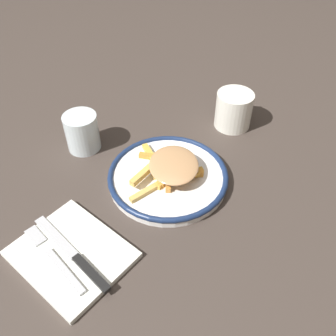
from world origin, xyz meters
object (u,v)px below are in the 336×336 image
at_px(water_glass, 82,132).
at_px(napkin, 71,254).
at_px(plate, 168,177).
at_px(fork, 54,258).
at_px(knife, 77,258).
at_px(fries_heap, 171,167).
at_px(coffee_mug, 235,110).

bearing_deg(water_glass, napkin, -136.03).
height_order(plate, fork, plate).
relative_size(napkin, fork, 1.10).
distance_m(knife, water_glass, 0.32).
bearing_deg(napkin, plate, -3.28).
height_order(plate, napkin, plate).
bearing_deg(plate, fries_heap, -15.45).
bearing_deg(plate, coffee_mug, -0.69).
distance_m(fork, water_glass, 0.31).
xyz_separation_m(fries_heap, knife, (-0.26, -0.00, -0.02)).
height_order(napkin, coffee_mug, coffee_mug).
bearing_deg(knife, fork, 128.45).
bearing_deg(fork, napkin, -24.63).
xyz_separation_m(water_glass, coffee_mug, (0.29, -0.23, 0.00)).
xyz_separation_m(fork, knife, (0.02, -0.03, 0.00)).
relative_size(plate, fries_heap, 1.32).
bearing_deg(plate, water_glass, 99.39).
bearing_deg(coffee_mug, knife, -179.86).
xyz_separation_m(napkin, knife, (-0.00, -0.02, 0.01)).
height_order(plate, knife, plate).
bearing_deg(napkin, fries_heap, -3.59).
xyz_separation_m(fries_heap, coffee_mug, (0.25, -0.00, 0.01)).
relative_size(fork, knife, 0.84).
bearing_deg(fork, water_glass, 39.00).
distance_m(fries_heap, coffee_mug, 0.25).
bearing_deg(fries_heap, napkin, 176.41).
xyz_separation_m(fork, coffee_mug, (0.54, -0.03, 0.03)).
height_order(napkin, fork, fork).
distance_m(fries_heap, water_glass, 0.23).
bearing_deg(fries_heap, water_glass, 100.91).
bearing_deg(coffee_mug, fries_heap, 179.70).
bearing_deg(knife, water_glass, 46.21).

